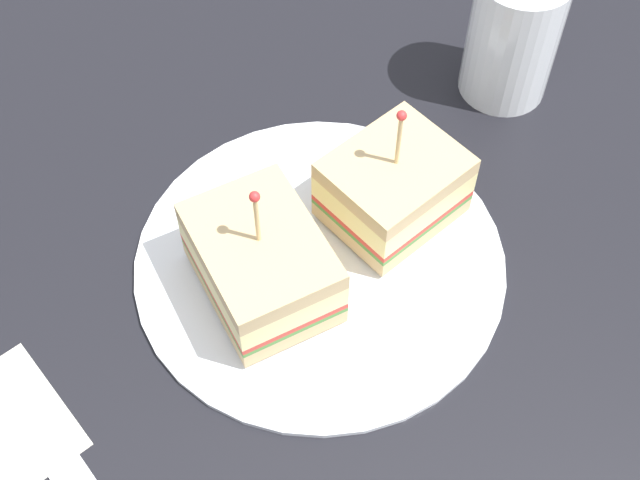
{
  "coord_description": "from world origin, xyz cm",
  "views": [
    {
      "loc": [
        32.61,
        -7.08,
        50.93
      ],
      "look_at": [
        0.0,
        0.0,
        2.8
      ],
      "focal_mm": 47.52,
      "sensor_mm": 36.0,
      "label": 1
    }
  ],
  "objects": [
    {
      "name": "plate",
      "position": [
        0.0,
        0.0,
        0.4
      ],
      "size": [
        26.56,
        26.56,
        0.8
      ],
      "primitive_type": "cylinder",
      "color": "white",
      "rests_on": "ground_plane"
    },
    {
      "name": "drink_glass",
      "position": [
        -14.05,
        18.58,
        4.77
      ],
      "size": [
        7.17,
        7.17,
        10.92
      ],
      "color": "silver",
      "rests_on": "ground_plane"
    },
    {
      "name": "fork",
      "position": [
        10.81,
        -18.96,
        0.17
      ],
      "size": [
        11.62,
        6.67,
        0.35
      ],
      "color": "silver",
      "rests_on": "ground_plane"
    },
    {
      "name": "sandwich_half_front",
      "position": [
        -2.79,
        5.95,
        3.62
      ],
      "size": [
        10.91,
        11.48,
        10.58
      ],
      "color": "tan",
      "rests_on": "plate"
    },
    {
      "name": "sandwich_half_back",
      "position": [
        1.57,
        -4.34,
        3.64
      ],
      "size": [
        12.0,
        10.09,
        10.43
      ],
      "color": "tan",
      "rests_on": "plate"
    },
    {
      "name": "ground_plane",
      "position": [
        0.0,
        0.0,
        -1.0
      ],
      "size": [
        94.12,
        94.12,
        2.0
      ],
      "primitive_type": "cube",
      "color": "black"
    }
  ]
}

